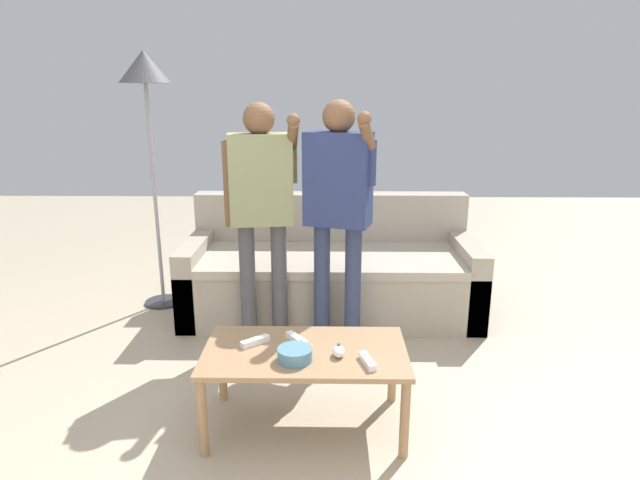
# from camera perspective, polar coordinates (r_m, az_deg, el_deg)

# --- Properties ---
(ground_plane) EXTENTS (12.00, 12.00, 0.00)m
(ground_plane) POSITION_cam_1_polar(r_m,az_deg,el_deg) (2.76, -1.03, -19.71)
(ground_plane) COLOR tan
(couch) EXTENTS (2.10, 0.91, 0.83)m
(couch) POSITION_cam_1_polar(r_m,az_deg,el_deg) (3.99, 1.14, -3.50)
(couch) COLOR #9E9384
(couch) RESTS_ON ground
(coffee_table) EXTENTS (0.97, 0.52, 0.41)m
(coffee_table) POSITION_cam_1_polar(r_m,az_deg,el_deg) (2.60, -1.60, -12.67)
(coffee_table) COLOR #997551
(coffee_table) RESTS_ON ground
(snack_bowl) EXTENTS (0.16, 0.16, 0.06)m
(snack_bowl) POSITION_cam_1_polar(r_m,az_deg,el_deg) (2.48, -2.71, -12.12)
(snack_bowl) COLOR teal
(snack_bowl) RESTS_ON coffee_table
(game_remote_nunchuk) EXTENTS (0.06, 0.09, 0.05)m
(game_remote_nunchuk) POSITION_cam_1_polar(r_m,az_deg,el_deg) (2.52, 2.00, -11.79)
(game_remote_nunchuk) COLOR white
(game_remote_nunchuk) RESTS_ON coffee_table
(floor_lamp) EXTENTS (0.36, 0.36, 1.87)m
(floor_lamp) POSITION_cam_1_polar(r_m,az_deg,el_deg) (4.07, -18.14, 15.43)
(floor_lamp) COLOR #2D2D33
(floor_lamp) RESTS_ON ground
(player_center) EXTENTS (0.44, 0.42, 1.55)m
(player_center) POSITION_cam_1_polar(r_m,az_deg,el_deg) (3.21, 1.94, 4.50)
(player_center) COLOR #2D3856
(player_center) RESTS_ON ground
(player_left) EXTENTS (0.48, 0.31, 1.53)m
(player_left) POSITION_cam_1_polar(r_m,az_deg,el_deg) (3.30, -6.30, 4.53)
(player_left) COLOR #47474C
(player_left) RESTS_ON ground
(game_remote_wand_near) EXTENTS (0.12, 0.15, 0.03)m
(game_remote_wand_near) POSITION_cam_1_polar(r_m,az_deg,el_deg) (2.65, -2.50, -10.56)
(game_remote_wand_near) COLOR white
(game_remote_wand_near) RESTS_ON coffee_table
(game_remote_wand_far) EXTENTS (0.14, 0.12, 0.03)m
(game_remote_wand_far) POSITION_cam_1_polar(r_m,az_deg,el_deg) (2.64, -6.95, -10.70)
(game_remote_wand_far) COLOR white
(game_remote_wand_far) RESTS_ON coffee_table
(game_remote_wand_spare) EXTENTS (0.07, 0.15, 0.03)m
(game_remote_wand_spare) POSITION_cam_1_polar(r_m,az_deg,el_deg) (2.46, 5.09, -12.76)
(game_remote_wand_spare) COLOR white
(game_remote_wand_spare) RESTS_ON coffee_table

